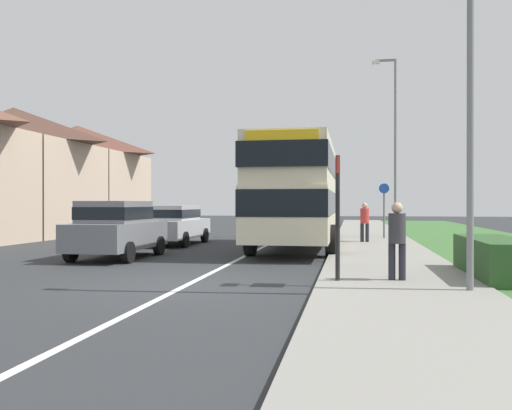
{
  "coord_description": "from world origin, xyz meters",
  "views": [
    {
      "loc": [
        3.26,
        -10.56,
        1.65
      ],
      "look_at": [
        0.56,
        4.87,
        1.6
      ],
      "focal_mm": 38.19,
      "sensor_mm": 36.0,
      "label": 1
    }
  ],
  "objects_px": {
    "double_decker_bus": "(298,190)",
    "street_lamp_mid": "(393,137)",
    "street_lamp_near": "(464,49)",
    "parked_car_silver": "(174,223)",
    "pedestrian_walking_away": "(365,220)",
    "parked_car_grey": "(117,227)",
    "pedestrian_at_stop": "(397,237)",
    "bus_stop_sign": "(338,209)",
    "cycle_route_sign": "(384,208)"
  },
  "relations": [
    {
      "from": "bus_stop_sign",
      "to": "street_lamp_near",
      "type": "height_order",
      "value": "street_lamp_near"
    },
    {
      "from": "pedestrian_walking_away",
      "to": "street_lamp_near",
      "type": "bearing_deg",
      "value": -83.12
    },
    {
      "from": "double_decker_bus",
      "to": "street_lamp_mid",
      "type": "xyz_separation_m",
      "value": [
        3.8,
        6.61,
        2.6
      ]
    },
    {
      "from": "double_decker_bus",
      "to": "street_lamp_near",
      "type": "height_order",
      "value": "street_lamp_near"
    },
    {
      "from": "pedestrian_at_stop",
      "to": "pedestrian_walking_away",
      "type": "xyz_separation_m",
      "value": [
        -0.37,
        10.83,
        0.0
      ]
    },
    {
      "from": "double_decker_bus",
      "to": "street_lamp_mid",
      "type": "bearing_deg",
      "value": 60.15
    },
    {
      "from": "double_decker_bus",
      "to": "street_lamp_mid",
      "type": "distance_m",
      "value": 8.06
    },
    {
      "from": "parked_car_grey",
      "to": "parked_car_silver",
      "type": "distance_m",
      "value": 5.5
    },
    {
      "from": "double_decker_bus",
      "to": "pedestrian_at_stop",
      "type": "distance_m",
      "value": 8.79
    },
    {
      "from": "cycle_route_sign",
      "to": "street_lamp_near",
      "type": "distance_m",
      "value": 14.67
    },
    {
      "from": "pedestrian_at_stop",
      "to": "parked_car_silver",
      "type": "bearing_deg",
      "value": 129.36
    },
    {
      "from": "parked_car_grey",
      "to": "pedestrian_at_stop",
      "type": "relative_size",
      "value": 2.36
    },
    {
      "from": "double_decker_bus",
      "to": "street_lamp_near",
      "type": "relative_size",
      "value": 1.27
    },
    {
      "from": "street_lamp_near",
      "to": "double_decker_bus",
      "type": "bearing_deg",
      "value": 112.3
    },
    {
      "from": "cycle_route_sign",
      "to": "double_decker_bus",
      "type": "bearing_deg",
      "value": -123.23
    },
    {
      "from": "parked_car_silver",
      "to": "pedestrian_at_stop",
      "type": "xyz_separation_m",
      "value": [
        7.86,
        -9.58,
        0.11
      ]
    },
    {
      "from": "parked_car_grey",
      "to": "street_lamp_near",
      "type": "relative_size",
      "value": 0.51
    },
    {
      "from": "double_decker_bus",
      "to": "bus_stop_sign",
      "type": "relative_size",
      "value": 3.73
    },
    {
      "from": "pedestrian_at_stop",
      "to": "street_lamp_near",
      "type": "xyz_separation_m",
      "value": [
        1.06,
        -1.08,
        3.4
      ]
    },
    {
      "from": "parked_car_silver",
      "to": "cycle_route_sign",
      "type": "relative_size",
      "value": 1.81
    },
    {
      "from": "pedestrian_at_stop",
      "to": "parked_car_grey",
      "type": "bearing_deg",
      "value": 152.38
    },
    {
      "from": "double_decker_bus",
      "to": "pedestrian_at_stop",
      "type": "xyz_separation_m",
      "value": [
        2.77,
        -8.26,
        -1.17
      ]
    },
    {
      "from": "double_decker_bus",
      "to": "pedestrian_walking_away",
      "type": "bearing_deg",
      "value": 47.01
    },
    {
      "from": "parked_car_grey",
      "to": "pedestrian_walking_away",
      "type": "xyz_separation_m",
      "value": [
        7.42,
        6.75,
        0.04
      ]
    },
    {
      "from": "double_decker_bus",
      "to": "bus_stop_sign",
      "type": "xyz_separation_m",
      "value": [
        1.6,
        -8.53,
        -0.6
      ]
    },
    {
      "from": "parked_car_silver",
      "to": "street_lamp_near",
      "type": "xyz_separation_m",
      "value": [
        8.92,
        -10.66,
        3.51
      ]
    },
    {
      "from": "parked_car_silver",
      "to": "pedestrian_walking_away",
      "type": "bearing_deg",
      "value": 9.5
    },
    {
      "from": "double_decker_bus",
      "to": "street_lamp_near",
      "type": "xyz_separation_m",
      "value": [
        3.83,
        -9.34,
        2.24
      ]
    },
    {
      "from": "parked_car_grey",
      "to": "pedestrian_at_stop",
      "type": "distance_m",
      "value": 8.79
    },
    {
      "from": "street_lamp_mid",
      "to": "bus_stop_sign",
      "type": "bearing_deg",
      "value": -98.24
    },
    {
      "from": "parked_car_silver",
      "to": "cycle_route_sign",
      "type": "xyz_separation_m",
      "value": [
        8.38,
        3.7,
        0.56
      ]
    },
    {
      "from": "parked_car_grey",
      "to": "street_lamp_near",
      "type": "xyz_separation_m",
      "value": [
        8.85,
        -5.15,
        3.44
      ]
    },
    {
      "from": "parked_car_silver",
      "to": "street_lamp_near",
      "type": "height_order",
      "value": "street_lamp_near"
    },
    {
      "from": "parked_car_grey",
      "to": "cycle_route_sign",
      "type": "distance_m",
      "value": 12.41
    },
    {
      "from": "parked_car_silver",
      "to": "bus_stop_sign",
      "type": "bearing_deg",
      "value": -55.8
    },
    {
      "from": "parked_car_grey",
      "to": "street_lamp_near",
      "type": "distance_m",
      "value": 10.81
    },
    {
      "from": "double_decker_bus",
      "to": "street_lamp_mid",
      "type": "relative_size",
      "value": 1.16
    },
    {
      "from": "double_decker_bus",
      "to": "parked_car_grey",
      "type": "bearing_deg",
      "value": -140.19
    },
    {
      "from": "bus_stop_sign",
      "to": "cycle_route_sign",
      "type": "relative_size",
      "value": 1.03
    },
    {
      "from": "parked_car_silver",
      "to": "street_lamp_mid",
      "type": "relative_size",
      "value": 0.54
    },
    {
      "from": "pedestrian_walking_away",
      "to": "bus_stop_sign",
      "type": "bearing_deg",
      "value": -94.08
    },
    {
      "from": "parked_car_silver",
      "to": "street_lamp_mid",
      "type": "distance_m",
      "value": 11.05
    },
    {
      "from": "double_decker_bus",
      "to": "parked_car_silver",
      "type": "height_order",
      "value": "double_decker_bus"
    },
    {
      "from": "pedestrian_at_stop",
      "to": "bus_stop_sign",
      "type": "relative_size",
      "value": 0.64
    },
    {
      "from": "pedestrian_walking_away",
      "to": "parked_car_grey",
      "type": "bearing_deg",
      "value": -137.67
    },
    {
      "from": "cycle_route_sign",
      "to": "street_lamp_near",
      "type": "relative_size",
      "value": 0.33
    },
    {
      "from": "parked_car_grey",
      "to": "street_lamp_mid",
      "type": "xyz_separation_m",
      "value": [
        8.82,
        10.8,
        3.81
      ]
    },
    {
      "from": "pedestrian_at_stop",
      "to": "pedestrian_walking_away",
      "type": "relative_size",
      "value": 1.0
    },
    {
      "from": "pedestrian_walking_away",
      "to": "parked_car_silver",
      "type": "bearing_deg",
      "value": -170.5
    },
    {
      "from": "parked_car_grey",
      "to": "bus_stop_sign",
      "type": "distance_m",
      "value": 7.94
    }
  ]
}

